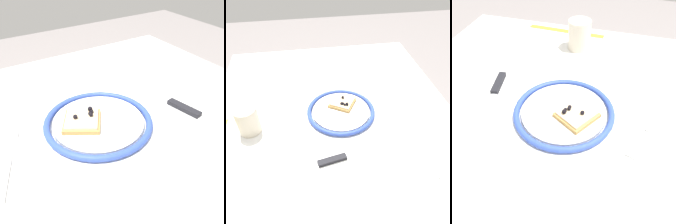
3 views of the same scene
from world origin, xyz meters
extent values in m
plane|color=gray|center=(0.00, 0.00, 0.00)|extent=(6.00, 6.00, 0.00)
cube|color=white|center=(0.00, 0.00, 0.73)|extent=(1.02, 0.90, 0.03)
cylinder|color=#4C4742|center=(0.45, -0.39, 0.36)|extent=(0.05, 0.05, 0.72)
cylinder|color=white|center=(0.02, 0.03, 0.75)|extent=(0.21, 0.21, 0.01)
torus|color=#334FB2|center=(0.02, 0.03, 0.76)|extent=(0.25, 0.25, 0.02)
cube|color=tan|center=(-0.02, 0.04, 0.77)|extent=(0.11, 0.12, 0.01)
cube|color=beige|center=(-0.02, 0.04, 0.77)|extent=(0.10, 0.10, 0.01)
sphere|color=black|center=(0.00, 0.04, 0.78)|extent=(0.01, 0.01, 0.01)
sphere|color=black|center=(0.01, 0.04, 0.78)|extent=(0.01, 0.01, 0.01)
sphere|color=black|center=(0.01, 0.05, 0.78)|extent=(0.01, 0.01, 0.01)
sphere|color=black|center=(-0.03, 0.04, 0.78)|extent=(0.01, 0.01, 0.01)
sphere|color=black|center=(0.00, 0.03, 0.78)|extent=(0.01, 0.01, 0.01)
cube|color=silver|center=(0.21, 0.08, 0.75)|extent=(0.05, 0.15, 0.00)
cube|color=black|center=(0.23, -0.04, 0.75)|extent=(0.04, 0.09, 0.01)
cube|color=#B9B9B9|center=(-0.21, -0.02, 0.75)|extent=(0.05, 0.11, 0.00)
cube|color=#B9B9B9|center=(-0.16, 0.10, 0.75)|extent=(0.03, 0.04, 0.00)
cylinder|color=beige|center=(0.06, -0.30, 0.80)|extent=(0.07, 0.07, 0.10)
cube|color=yellow|center=(0.13, -0.40, 0.75)|extent=(0.29, 0.03, 0.00)
camera|label=1|loc=(-0.21, -0.39, 1.12)|focal=41.13mm
camera|label=2|loc=(0.65, -0.09, 1.34)|focal=37.40mm
camera|label=3|loc=(-0.10, 0.44, 1.19)|focal=39.24mm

